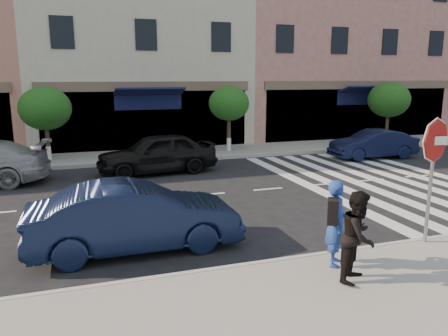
{
  "coord_description": "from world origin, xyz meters",
  "views": [
    {
      "loc": [
        -3.74,
        -8.62,
        3.61
      ],
      "look_at": [
        -0.41,
        1.34,
        1.4
      ],
      "focal_mm": 35.0,
      "sensor_mm": 36.0,
      "label": 1
    }
  ],
  "objects_px": {
    "stop_sign": "(434,153)",
    "photographer": "(337,223)",
    "walker": "(358,236)",
    "car_far_right": "(373,144)",
    "car_near_mid": "(135,217)",
    "car_far_mid": "(157,153)"
  },
  "relations": [
    {
      "from": "photographer",
      "to": "car_far_right",
      "type": "bearing_deg",
      "value": -9.73
    },
    {
      "from": "photographer",
      "to": "car_near_mid",
      "type": "bearing_deg",
      "value": 86.61
    },
    {
      "from": "car_far_right",
      "to": "photographer",
      "type": "bearing_deg",
      "value": -37.09
    },
    {
      "from": "walker",
      "to": "car_far_right",
      "type": "bearing_deg",
      "value": 12.91
    },
    {
      "from": "walker",
      "to": "car_far_mid",
      "type": "height_order",
      "value": "walker"
    },
    {
      "from": "walker",
      "to": "car_near_mid",
      "type": "relative_size",
      "value": 0.36
    },
    {
      "from": "car_far_mid",
      "to": "photographer",
      "type": "bearing_deg",
      "value": 3.29
    },
    {
      "from": "stop_sign",
      "to": "car_near_mid",
      "type": "distance_m",
      "value": 6.3
    },
    {
      "from": "walker",
      "to": "car_near_mid",
      "type": "height_order",
      "value": "walker"
    },
    {
      "from": "photographer",
      "to": "walker",
      "type": "distance_m",
      "value": 0.67
    },
    {
      "from": "walker",
      "to": "car_far_mid",
      "type": "xyz_separation_m",
      "value": [
        -1.66,
        10.29,
        -0.18
      ]
    },
    {
      "from": "photographer",
      "to": "car_far_mid",
      "type": "distance_m",
      "value": 9.76
    },
    {
      "from": "stop_sign",
      "to": "photographer",
      "type": "height_order",
      "value": "stop_sign"
    },
    {
      "from": "car_near_mid",
      "to": "car_far_mid",
      "type": "distance_m",
      "value": 7.56
    },
    {
      "from": "photographer",
      "to": "car_far_mid",
      "type": "relative_size",
      "value": 0.36
    },
    {
      "from": "walker",
      "to": "photographer",
      "type": "bearing_deg",
      "value": 51.24
    },
    {
      "from": "photographer",
      "to": "car_near_mid",
      "type": "distance_m",
      "value": 4.09
    },
    {
      "from": "photographer",
      "to": "walker",
      "type": "relative_size",
      "value": 1.02
    },
    {
      "from": "walker",
      "to": "car_near_mid",
      "type": "bearing_deg",
      "value": 100.21
    },
    {
      "from": "car_near_mid",
      "to": "car_far_mid",
      "type": "xyz_separation_m",
      "value": [
        1.74,
        7.35,
        0.04
      ]
    },
    {
      "from": "photographer",
      "to": "car_far_right",
      "type": "distance_m",
      "value": 12.57
    },
    {
      "from": "photographer",
      "to": "car_far_right",
      "type": "xyz_separation_m",
      "value": [
        8.08,
        9.62,
        -0.32
      ]
    }
  ]
}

